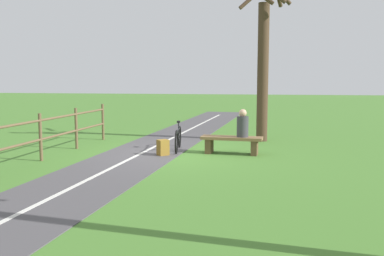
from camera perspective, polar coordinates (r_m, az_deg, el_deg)
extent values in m
plane|color=#477A2D|center=(11.83, -2.64, -3.33)|extent=(80.00, 80.00, 0.00)
cube|color=#4C494C|center=(8.43, -15.64, -7.66)|extent=(4.87, 36.06, 0.02)
cube|color=silver|center=(8.43, -15.64, -7.60)|extent=(2.55, 31.91, 0.00)
cube|color=brown|center=(11.69, 5.26, -1.33)|extent=(1.68, 0.62, 0.08)
cube|color=brown|center=(11.65, 8.25, -2.58)|extent=(0.20, 0.44, 0.39)
cube|color=brown|center=(11.84, 2.29, -2.36)|extent=(0.20, 0.44, 0.39)
cylinder|color=#38383D|center=(11.61, 6.70, 0.17)|extent=(0.34, 0.34, 0.55)
sphere|color=tan|center=(11.57, 6.72, 1.98)|extent=(0.20, 0.20, 0.20)
torus|color=black|center=(11.67, -2.06, -1.85)|extent=(0.11, 0.65, 0.65)
torus|color=black|center=(12.67, -1.65, -1.17)|extent=(0.11, 0.65, 0.65)
cylinder|color=black|center=(12.13, -1.85, -0.23)|extent=(0.13, 0.86, 0.04)
cylinder|color=black|center=(12.00, -1.91, -0.96)|extent=(0.10, 0.62, 0.30)
cylinder|color=black|center=(12.27, -1.79, 0.32)|extent=(0.03, 0.03, 0.20)
cube|color=black|center=(12.26, -1.79, 0.83)|extent=(0.10, 0.21, 0.05)
cube|color=olive|center=(11.42, -3.85, -2.62)|extent=(0.36, 0.35, 0.43)
cube|color=#A57A2A|center=(11.55, -4.18, -2.84)|extent=(0.17, 0.16, 0.19)
cylinder|color=brown|center=(14.56, -11.68, 0.79)|extent=(0.08, 0.08, 1.18)
cylinder|color=brown|center=(12.89, -15.04, -0.06)|extent=(0.08, 0.08, 1.18)
cylinder|color=brown|center=(11.28, -19.37, -1.16)|extent=(0.08, 0.08, 1.18)
cylinder|color=#473323|center=(14.10, 9.34, 7.18)|extent=(0.36, 0.36, 4.39)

